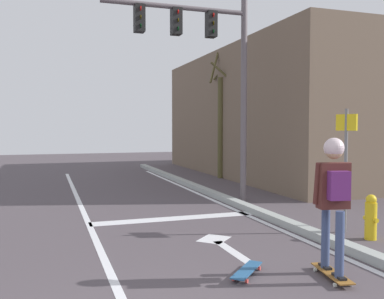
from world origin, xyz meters
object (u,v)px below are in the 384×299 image
(street_sign_post, at_px, (346,152))
(traffic_signal_mast, at_px, (206,53))
(spare_skateboard, at_px, (247,270))
(skater, at_px, (334,187))
(skateboard, at_px, (332,273))
(fire_hydrant, at_px, (371,217))
(roadside_tree, at_px, (221,122))

(street_sign_post, bearing_deg, traffic_signal_mast, 110.15)
(spare_skateboard, xyz_separation_m, street_sign_post, (2.72, 1.49, 1.42))
(skater, height_order, traffic_signal_mast, traffic_signal_mast)
(skateboard, bearing_deg, skater, -100.77)
(skateboard, bearing_deg, fire_hydrant, 37.19)
(spare_skateboard, relative_size, fire_hydrant, 0.88)
(spare_skateboard, height_order, fire_hydrant, fire_hydrant)
(skater, xyz_separation_m, roadside_tree, (2.85, 10.58, 0.95))
(traffic_signal_mast, height_order, street_sign_post, traffic_signal_mast)
(skateboard, xyz_separation_m, roadside_tree, (2.84, 10.56, 2.07))
(street_sign_post, bearing_deg, spare_skateboard, -151.25)
(skateboard, xyz_separation_m, street_sign_post, (1.74, 1.95, 1.42))
(skater, height_order, roadside_tree, roadside_tree)
(skateboard, distance_m, traffic_signal_mast, 6.75)
(skater, distance_m, roadside_tree, 10.99)
(spare_skateboard, height_order, roadside_tree, roadside_tree)
(street_sign_post, xyz_separation_m, roadside_tree, (1.11, 8.61, 0.65))
(street_sign_post, bearing_deg, skateboard, -131.75)
(roadside_tree, bearing_deg, skater, -105.06)
(skater, bearing_deg, traffic_signal_mast, 86.01)
(traffic_signal_mast, relative_size, roadside_tree, 1.11)
(skateboard, xyz_separation_m, spare_skateboard, (-0.98, 0.45, 0.00))
(traffic_signal_mast, height_order, roadside_tree, traffic_signal_mast)
(roadside_tree, bearing_deg, spare_skateboard, -110.73)
(skateboard, height_order, fire_hydrant, fire_hydrant)
(skateboard, relative_size, fire_hydrant, 1.09)
(spare_skateboard, xyz_separation_m, traffic_signal_mast, (1.37, 5.16, 3.72))
(street_sign_post, distance_m, fire_hydrant, 1.23)
(traffic_signal_mast, distance_m, roadside_tree, 5.76)
(skater, height_order, street_sign_post, street_sign_post)
(traffic_signal_mast, xyz_separation_m, roadside_tree, (2.45, 4.94, -1.65))
(skateboard, distance_m, street_sign_post, 2.97)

